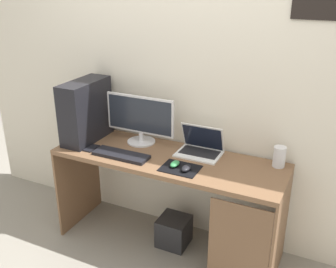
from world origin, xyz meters
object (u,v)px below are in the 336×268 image
Objects in this scene: monitor at (140,119)px; mouse_left at (175,164)px; mouse_right at (186,168)px; keyboard at (121,155)px; subwoofer at (174,231)px; speaker at (279,157)px; pc_tower at (86,111)px; laptop at (200,148)px; cell_phone at (91,148)px.

mouse_left is at bearing -32.16° from monitor.
mouse_left is 0.10m from mouse_right.
subwoofer is at bearing 25.81° from keyboard.
pc_tower is at bearing -173.13° from speaker.
pc_tower reaches higher than laptop.
monitor is at bearing 161.96° from subwoofer.
keyboard is at bearing -149.41° from laptop.
keyboard is (0.41, -0.16, -0.23)m from pc_tower.
monitor is 5.90× the size of mouse_right.
laptop is at bearing 93.15° from mouse_right.
speaker is at bearing 26.18° from mouse_left.
cell_phone is (-0.77, -0.28, -0.04)m from laptop.
laptop is 3.34× the size of mouse_right.
pc_tower is 1.17m from subwoofer.
pc_tower is 3.29× the size of speaker.
speaker is at bearing 3.00° from monitor.
mouse_right is (0.51, -0.28, -0.17)m from monitor.
speaker reaches higher than mouse_right.
laptop is 0.30m from mouse_right.
monitor is 0.33m from keyboard.
laptop is 0.73m from subwoofer.
keyboard is at bearing -21.17° from pc_tower.
subwoofer is (-0.71, -0.17, -0.73)m from speaker.
monitor is at bearing 16.37° from pc_tower.
laptop is at bearing 1.75° from monitor.
pc_tower is at bearing -179.19° from subwoofer.
cell_phone is (-0.69, -0.00, -0.02)m from mouse_left.
monitor is at bearing 150.73° from mouse_right.
speaker is (1.05, 0.06, -0.12)m from monitor.
subwoofer is at bearing -18.04° from monitor.
laptop is 0.76× the size of keyboard.
pc_tower reaches higher than speaker.
keyboard is 4.38× the size of mouse_right.
subwoofer is (0.34, -0.11, -0.85)m from monitor.
monitor is 3.90× the size of speaker.
mouse_right reaches higher than cell_phone.
laptop is 3.34× the size of mouse_left.
speaker is at bearing 13.47° from cell_phone.
mouse_right is (-0.55, -0.34, -0.05)m from speaker.
speaker is (0.56, 0.04, 0.03)m from laptop.
mouse_right is at bearing -148.07° from speaker.
laptop reaches higher than speaker.
keyboard is at bearing 179.44° from mouse_right.
laptop is 0.58m from keyboard.
pc_tower reaches higher than monitor.
mouse_left is (0.41, -0.26, -0.17)m from monitor.
laptop reaches higher than mouse_left.
monitor is 0.52m from mouse_left.
cell_phone is at bearing -179.63° from mouse_left.
keyboard is (-0.01, -0.28, -0.18)m from monitor.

